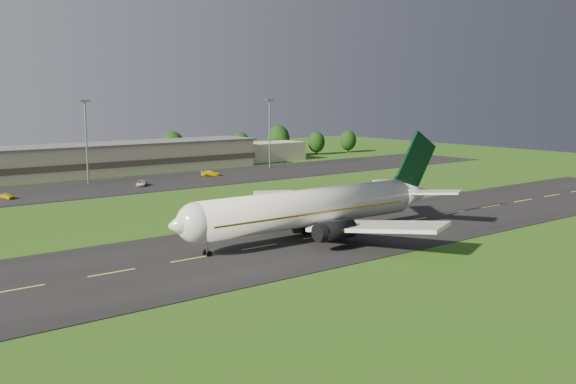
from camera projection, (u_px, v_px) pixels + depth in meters
ground at (259, 247)px, 91.43m from camera, size 360.00×360.00×0.00m
taxiway at (259, 247)px, 91.42m from camera, size 220.00×30.00×0.10m
apron at (80, 189)px, 147.78m from camera, size 260.00×30.00×0.10m
airliner at (313, 208)px, 96.69m from camera, size 51.25×42.18×15.57m
terminal at (71, 162)px, 169.98m from camera, size 145.00×16.00×8.40m
light_mast_centre at (86, 132)px, 155.15m from camera, size 2.40×1.20×20.35m
light_mast_east at (270, 125)px, 188.36m from camera, size 2.40×1.20×20.35m
tree_line at (165, 149)px, 197.61m from camera, size 194.87×9.75×11.04m
service_vehicle_a at (7, 196)px, 133.38m from camera, size 2.49×3.88×1.23m
service_vehicle_c at (142, 183)px, 152.43m from camera, size 4.36×5.05×1.29m
service_vehicle_d at (211, 173)px, 170.76m from camera, size 5.50×4.20×1.48m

